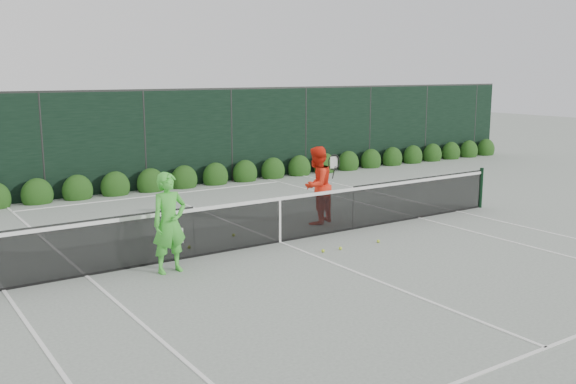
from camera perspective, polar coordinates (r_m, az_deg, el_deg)
ground at (r=13.68m, az=-0.73°, el=-4.49°), size 80.00×80.00×0.00m
tennis_net at (r=13.54m, az=-0.82°, el=-2.33°), size 12.90×0.10×1.07m
player_woman at (r=11.68m, az=-10.51°, el=-2.71°), size 0.70×0.49×1.83m
player_man at (r=15.17m, az=2.58°, el=0.59°), size 1.11×1.01×1.85m
court_lines at (r=13.68m, az=-0.73°, el=-4.47°), size 11.03×23.83×0.01m
windscreen_fence at (r=11.23m, az=6.85°, el=0.01°), size 32.00×21.07×3.06m
hedge_row at (r=19.87m, az=-12.10°, el=0.74°), size 31.66×0.65×0.94m
tennis_balls at (r=13.40m, az=0.40°, el=-4.67°), size 3.60×2.24×0.07m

